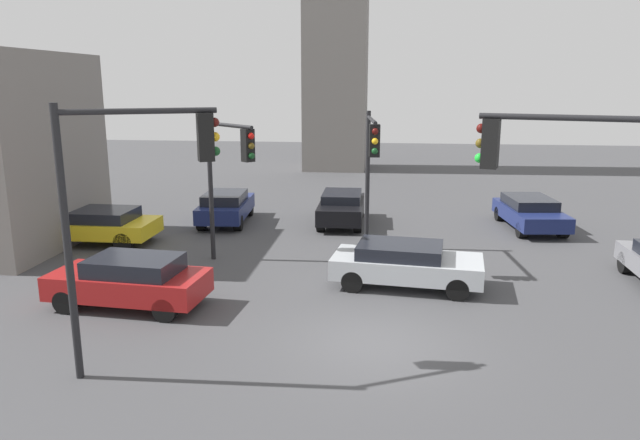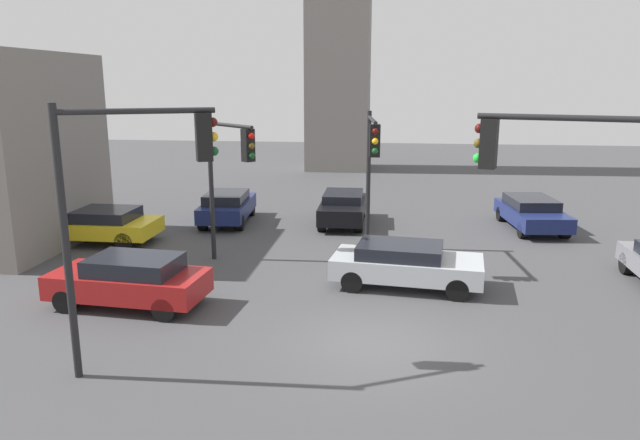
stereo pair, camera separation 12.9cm
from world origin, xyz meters
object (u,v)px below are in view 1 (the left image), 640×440
(traffic_light_0, at_px, (594,189))
(car_6, at_px, (226,206))
(traffic_light_3, at_px, (134,184))
(car_1, at_px, (530,212))
(car_3, at_px, (95,225))
(car_5, at_px, (130,280))
(car_4, at_px, (342,207))
(traffic_light_1, at_px, (371,156))
(car_0, at_px, (405,263))
(traffic_light_2, at_px, (228,163))

(traffic_light_0, xyz_separation_m, car_6, (-11.00, 13.28, -3.33))
(traffic_light_3, height_order, car_1, traffic_light_3)
(traffic_light_0, relative_size, car_3, 1.21)
(car_5, bearing_deg, car_4, -110.55)
(car_1, height_order, car_3, car_3)
(traffic_light_1, relative_size, car_4, 1.18)
(traffic_light_1, height_order, car_1, traffic_light_1)
(car_0, xyz_separation_m, car_4, (-2.58, 8.02, 0.02))
(car_0, height_order, car_3, car_3)
(traffic_light_1, distance_m, car_1, 9.06)
(traffic_light_0, height_order, car_0, traffic_light_0)
(car_4, bearing_deg, car_3, -65.40)
(car_1, relative_size, car_3, 0.98)
(car_3, height_order, car_6, car_6)
(traffic_light_1, xyz_separation_m, car_4, (-1.40, 5.41, -2.90))
(traffic_light_3, bearing_deg, car_4, 51.46)
(car_0, relative_size, car_5, 1.06)
(car_0, height_order, car_5, car_5)
(traffic_light_0, bearing_deg, car_1, -80.14)
(car_5, bearing_deg, traffic_light_0, 168.61)
(car_0, bearing_deg, car_4, 114.41)
(car_3, bearing_deg, traffic_light_2, 158.57)
(car_5, bearing_deg, traffic_light_3, 123.20)
(traffic_light_0, xyz_separation_m, car_1, (2.10, 13.77, -3.36))
(traffic_light_3, bearing_deg, traffic_light_0, -24.16)
(traffic_light_2, relative_size, car_4, 1.17)
(car_4, height_order, car_5, car_5)
(car_1, bearing_deg, car_6, -94.20)
(car_4, bearing_deg, traffic_light_1, 13.60)
(car_3, relative_size, car_6, 1.10)
(traffic_light_0, height_order, car_4, traffic_light_0)
(car_3, xyz_separation_m, car_4, (9.16, 4.37, 0.01))
(traffic_light_0, height_order, car_1, traffic_light_0)
(traffic_light_2, bearing_deg, traffic_light_3, -45.58)
(car_6, bearing_deg, car_1, -91.91)
(car_1, distance_m, car_4, 8.01)
(traffic_light_0, distance_m, car_6, 17.56)
(car_0, bearing_deg, traffic_light_0, -53.16)
(car_5, bearing_deg, traffic_light_1, -136.29)
(traffic_light_3, relative_size, car_3, 1.20)
(car_3, relative_size, car_4, 1.10)
(car_1, distance_m, car_3, 17.73)
(car_4, height_order, car_6, car_6)
(traffic_light_3, distance_m, car_5, 5.10)
(car_6, bearing_deg, traffic_light_1, -131.50)
(car_0, bearing_deg, traffic_light_3, -127.05)
(car_0, height_order, car_6, car_6)
(traffic_light_1, height_order, car_0, traffic_light_1)
(car_0, xyz_separation_m, car_3, (-11.74, 3.64, 0.01))
(car_0, height_order, car_1, car_0)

